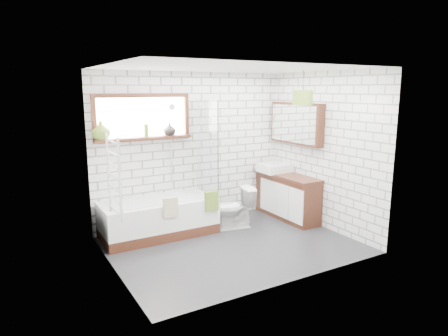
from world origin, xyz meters
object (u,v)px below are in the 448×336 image
bathtub (159,218)px  basin (274,168)px  toilet (234,208)px  pendant (303,98)px  vanity (287,196)px

bathtub → basin: size_ratio=3.39×
toilet → pendant: bearing=61.1°
basin → toilet: 1.19m
vanity → basin: basin is taller
vanity → toilet: 1.10m
vanity → pendant: size_ratio=4.50×
vanity → pendant: pendant is taller
bathtub → basin: 2.27m
basin → pendant: size_ratio=1.70×
vanity → pendant: (-0.31, -0.66, 1.71)m
basin → vanity: bearing=-78.7°
bathtub → pendant: bearing=-26.2°
bathtub → pendant: pendant is taller
pendant → toilet: bearing=140.1°
toilet → pendant: pendant is taller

